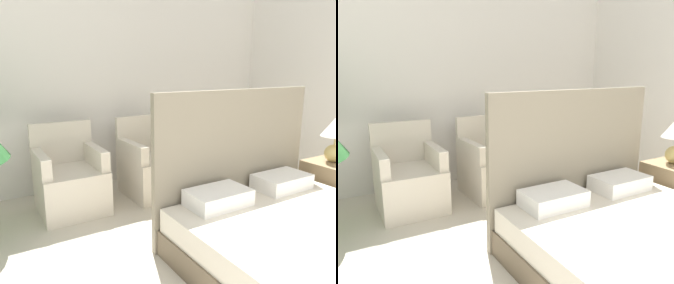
# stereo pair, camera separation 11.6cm
# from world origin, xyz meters

# --- Properties ---
(wall_back) EXTENTS (10.00, 0.06, 2.90)m
(wall_back) POSITION_xyz_m (0.00, 4.21, 1.45)
(wall_back) COLOR white
(wall_back) RESTS_ON ground_plane
(bed) EXTENTS (1.77, 2.20, 1.37)m
(bed) POSITION_xyz_m (0.57, 1.26, 0.26)
(bed) COLOR brown
(bed) RESTS_ON ground_plane
(armchair_near_window_left) EXTENTS (0.69, 0.71, 0.96)m
(armchair_near_window_left) POSITION_xyz_m (-0.68, 3.49, 0.31)
(armchair_near_window_left) COLOR beige
(armchair_near_window_left) RESTS_ON ground_plane
(armchair_near_window_right) EXTENTS (0.72, 0.74, 0.96)m
(armchair_near_window_right) POSITION_xyz_m (0.35, 3.49, 0.31)
(armchair_near_window_right) COLOR beige
(armchair_near_window_right) RESTS_ON ground_plane
(nightstand) EXTENTS (0.53, 0.48, 0.57)m
(nightstand) POSITION_xyz_m (1.75, 1.99, 0.29)
(nightstand) COLOR #937A56
(nightstand) RESTS_ON ground_plane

